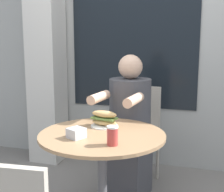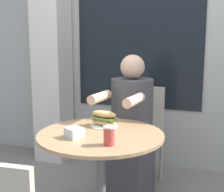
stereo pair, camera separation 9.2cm
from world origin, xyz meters
The scene contains 8 objects.
storefront_wall centered at (0.00, 1.37, 1.40)m, with size 8.00×0.09×2.80m.
lattice_pillar centered at (-1.00, 1.15, 1.20)m, with size 0.32×0.32×2.40m.
cafe_table centered at (0.00, 0.00, 0.53)m, with size 0.79×0.79×0.71m.
diner_chair centered at (0.04, 0.92, 0.52)m, with size 0.42×0.42×0.87m.
seated_diner centered at (0.03, 0.58, 0.51)m, with size 0.39×0.62×1.17m.
sandwich_on_plate centered at (-0.04, 0.15, 0.76)m, with size 0.19×0.18×0.11m.
drink_cup centered at (0.12, -0.19, 0.77)m, with size 0.06×0.06×0.11m.
napkin_box centered at (-0.12, -0.13, 0.74)m, with size 0.12×0.12×0.06m.
Camera 2 is at (0.69, -1.74, 1.29)m, focal length 50.00 mm.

